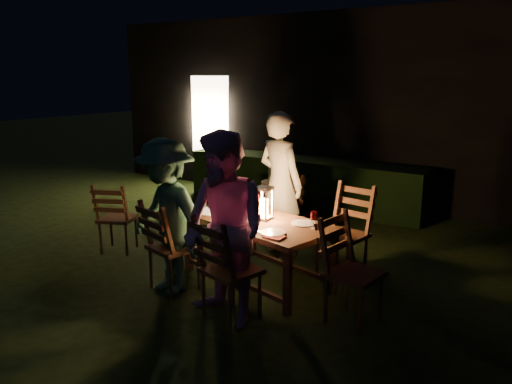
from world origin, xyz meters
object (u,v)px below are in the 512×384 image
Objects in this scene: chair_far_right at (343,249)px; person_opp_left at (167,217)px; ice_bucket at (279,174)px; bottle_bucket_a at (274,171)px; bottle_bucket_b at (283,171)px; chair_spare at (118,230)px; side_table at (279,187)px; chair_far_left at (277,230)px; person_house_side at (280,184)px; person_opp_right at (225,230)px; chair_near_left at (173,262)px; chair_end at (352,290)px; lantern at (264,205)px; dining_table at (257,226)px; bottle_table at (241,202)px; chair_near_right at (230,287)px.

person_opp_left is at bearing 54.45° from chair_far_right.
ice_bucket is 0.08m from bottle_bucket_a.
chair_spare is at bearing -120.66° from bottle_bucket_b.
chair_far_right is 3.29× the size of bottle_bucket_a.
side_table is at bearing -28.57° from chair_far_right.
chair_far_left is 1.52× the size of side_table.
chair_far_right is 1.94m from person_opp_left.
person_house_side is 1.02× the size of person_opp_right.
person_opp_right reaches higher than bottle_bucket_a.
chair_near_left is 1.84m from chair_far_right.
chair_far_right reaches higher than ice_bucket.
chair_spare is (-3.17, 0.14, -0.02)m from chair_end.
person_opp_right reaches higher than lantern.
dining_table is 0.95m from person_opp_left.
bottle_table reaches higher than ice_bucket.
bottle_bucket_b is (0.05, 0.04, 0.24)m from side_table.
bottle_bucket_a is at bearing 109.64° from chair_near_left.
dining_table is at bearing 118.76° from person_opp_right.
person_opp_right reaches higher than chair_spare.
lantern is at bearing -64.15° from ice_bucket.
person_opp_left is 5.27× the size of ice_bucket.
person_opp_left is 5.64× the size of bottle_table.
person_house_side is 6.28× the size of bottle_table.
ice_bucket is (-0.56, 0.99, 0.47)m from chair_far_left.
ice_bucket is (-0.19, 2.54, -0.01)m from person_opp_left.
person_opp_right reaches higher than bottle_bucket_b.
dining_table is 1.27m from chair_end.
person_opp_right is (0.24, -0.90, 0.24)m from dining_table.
ice_bucket is at bearing -49.55° from chair_far_left.
bottle_table is (1.74, 0.21, 0.55)m from chair_spare.
chair_far_right is at bearing -38.71° from side_table.
chair_near_left is 0.57× the size of person_house_side.
dining_table is at bearing -13.58° from bottle_table.
person_opp_left is 2.56m from side_table.
bottle_bucket_b is at bearing 107.21° from chair_near_left.
person_opp_left is 1.01m from lantern.
bottle_bucket_b is (-0.52, 0.99, -0.05)m from person_house_side.
chair_near_right is 2.98m from bottle_bucket_b.
chair_far_right is 1.15m from person_house_side.
ice_bucket is (-0.88, 1.81, -0.07)m from lantern.
person_opp_right is (-0.47, -1.52, 0.55)m from chair_far_right.
chair_far_right is at bearing -38.71° from ice_bucket.
person_house_side reaches higher than chair_far_right.
ice_bucket is at bearing 108.41° from chair_near_left.
chair_near_right is 0.58× the size of person_house_side.
chair_spare is 2.65× the size of lantern.
side_table is at bearing 115.85° from lantern.
chair_far_right is 2.02m from ice_bucket.
dining_table is 2.02m from chair_spare.
lantern is (-1.13, 0.33, 0.55)m from chair_end.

